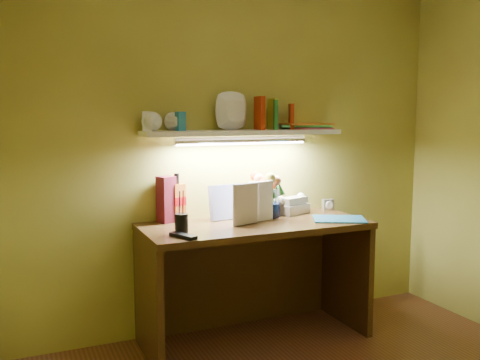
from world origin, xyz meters
name	(u,v)px	position (x,y,z in m)	size (l,w,h in m)	color
desk	(255,281)	(0.00, 1.20, 0.38)	(1.40, 0.60, 0.75)	#331A0E
flower_bouquet	(266,192)	(0.15, 1.35, 0.91)	(0.20, 0.20, 0.32)	#070E38
telephone	(291,204)	(0.35, 1.38, 0.81)	(0.22, 0.16, 0.13)	#F2E6CC
desk_clock	(328,205)	(0.65, 1.39, 0.79)	(0.08, 0.04, 0.08)	silver
whisky_bottle	(177,197)	(-0.42, 1.44, 0.90)	(0.08, 0.08, 0.30)	#BC5814
whisky_box	(166,199)	(-0.50, 1.43, 0.89)	(0.09, 0.09, 0.29)	maroon
pen_cup	(181,217)	(-0.50, 1.12, 0.84)	(0.08, 0.08, 0.19)	black
art_card	(226,202)	(-0.12, 1.38, 0.86)	(0.22, 0.04, 0.22)	silver
tv_remote	(183,236)	(-0.53, 1.00, 0.76)	(0.05, 0.18, 0.02)	black
blue_folder	(339,219)	(0.53, 1.07, 0.75)	(0.32, 0.24, 0.01)	teal
desk_book_a	(233,206)	(-0.17, 1.15, 0.88)	(0.19, 0.02, 0.25)	beige
desk_book_b	(248,203)	(-0.04, 1.22, 0.88)	(0.18, 0.02, 0.25)	white
wall_shelf	(244,127)	(0.01, 1.38, 1.34)	(1.32, 0.36, 0.24)	white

